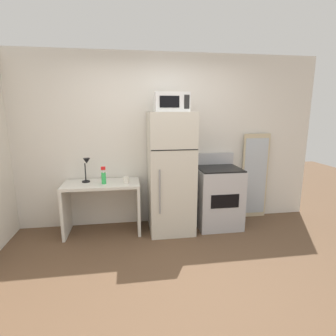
# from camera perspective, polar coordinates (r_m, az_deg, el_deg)

# --- Properties ---
(ground_plane) EXTENTS (12.00, 12.00, 0.00)m
(ground_plane) POSITION_cam_1_polar(r_m,az_deg,el_deg) (3.03, 2.46, -23.35)
(ground_plane) COLOR brown
(wall_back_white) EXTENTS (5.00, 0.10, 2.60)m
(wall_back_white) POSITION_cam_1_polar(r_m,az_deg,el_deg) (4.17, -1.90, 5.83)
(wall_back_white) COLOR silver
(wall_back_white) RESTS_ON ground
(desk) EXTENTS (1.07, 0.53, 0.75)m
(desk) POSITION_cam_1_polar(r_m,az_deg,el_deg) (4.00, -13.88, -6.32)
(desk) COLOR silver
(desk) RESTS_ON ground
(desk_lamp) EXTENTS (0.14, 0.12, 0.35)m
(desk_lamp) POSITION_cam_1_polar(r_m,az_deg,el_deg) (3.96, -17.05, 0.42)
(desk_lamp) COLOR black
(desk_lamp) RESTS_ON desk
(spray_bottle) EXTENTS (0.06, 0.06, 0.25)m
(spray_bottle) POSITION_cam_1_polar(r_m,az_deg,el_deg) (3.84, -13.60, -1.89)
(spray_bottle) COLOR green
(spray_bottle) RESTS_ON desk
(coffee_mug) EXTENTS (0.08, 0.08, 0.09)m
(coffee_mug) POSITION_cam_1_polar(r_m,az_deg,el_deg) (3.83, -8.96, -2.55)
(coffee_mug) COLOR white
(coffee_mug) RESTS_ON desk
(refrigerator) EXTENTS (0.64, 0.68, 1.74)m
(refrigerator) POSITION_cam_1_polar(r_m,az_deg,el_deg) (3.87, 0.60, -1.08)
(refrigerator) COLOR beige
(refrigerator) RESTS_ON ground
(microwave) EXTENTS (0.46, 0.35, 0.26)m
(microwave) POSITION_cam_1_polar(r_m,az_deg,el_deg) (3.75, 0.69, 13.92)
(microwave) COLOR silver
(microwave) RESTS_ON refrigerator
(oven_range) EXTENTS (0.65, 0.61, 1.10)m
(oven_range) POSITION_cam_1_polar(r_m,az_deg,el_deg) (4.19, 10.62, -6.03)
(oven_range) COLOR #B7B7BC
(oven_range) RESTS_ON ground
(leaning_mirror) EXTENTS (0.44, 0.03, 1.40)m
(leaning_mirror) POSITION_cam_1_polar(r_m,az_deg,el_deg) (4.63, 18.05, -1.69)
(leaning_mirror) COLOR #C6B793
(leaning_mirror) RESTS_ON ground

